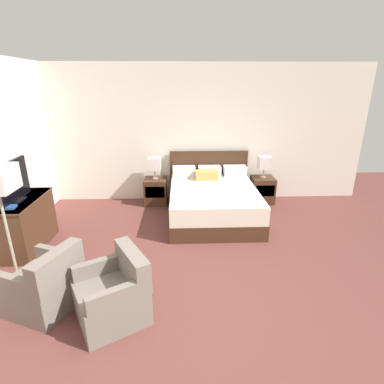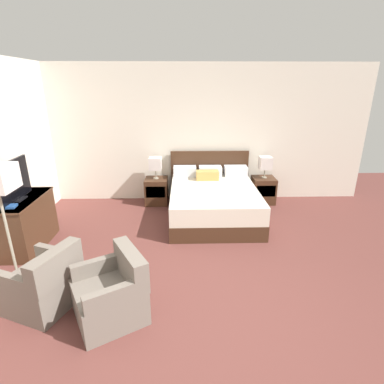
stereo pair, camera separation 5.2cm
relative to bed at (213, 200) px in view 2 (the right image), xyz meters
The scene contains 12 objects.
ground_plane 2.78m from the bed, 96.07° to the right, with size 11.26×11.26×0.00m, color brown.
wall_back 1.54m from the bed, 105.74° to the left, with size 7.29×0.06×2.85m, color silver.
bed is the anchor object (origin of this frame).
nightstand_left 1.35m from the bed, 148.24° to the left, with size 0.47×0.47×0.55m.
nightstand_right 1.36m from the bed, 31.73° to the left, with size 0.47×0.47×0.55m.
table_lamp_left 1.46m from the bed, 148.19° to the left, with size 0.25×0.25×0.46m.
table_lamp_right 1.46m from the bed, 31.78° to the left, with size 0.25×0.25×0.46m.
dresser 3.22m from the bed, 160.43° to the right, with size 0.56×1.12×0.81m.
tv 3.33m from the bed, 159.66° to the right, with size 0.18×0.81×0.60m.
book_red_cover 3.37m from the bed, 154.81° to the right, with size 0.21×0.14×0.03m, color #234C8E.
armchair_by_window 3.27m from the bed, 131.44° to the right, with size 0.89×0.89×0.76m.
armchair_companion 2.96m from the bed, 116.97° to the right, with size 0.94×0.93×0.76m.
Camera 2 is at (-0.26, -2.59, 2.44)m, focal length 28.00 mm.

